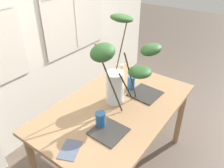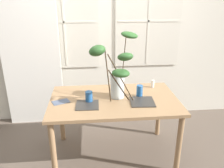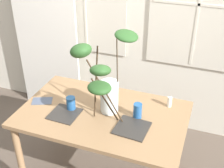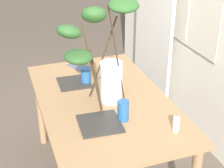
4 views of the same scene
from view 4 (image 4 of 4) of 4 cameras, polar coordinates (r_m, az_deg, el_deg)
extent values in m
cube|color=#93704C|center=(2.40, -1.53, -2.81)|extent=(1.43, 0.88, 0.04)
cylinder|color=#93704C|center=(3.08, -11.97, -4.17)|extent=(0.06, 0.06, 0.72)
cylinder|color=#93704C|center=(3.23, 1.37, -1.92)|extent=(0.06, 0.06, 0.72)
cylinder|color=silver|center=(2.30, -0.11, 0.34)|extent=(0.15, 0.15, 0.29)
cylinder|color=silver|center=(2.34, -0.11, -1.65)|extent=(0.14, 0.14, 0.09)
cylinder|color=#382819|center=(2.25, -2.76, 0.85)|extent=(0.23, 0.02, 0.36)
ellipsoid|color=#285123|center=(2.14, -5.68, 4.58)|extent=(0.19, 0.19, 0.10)
cylinder|color=#382819|center=(2.18, -3.40, 2.69)|extent=(0.29, 0.05, 0.54)
ellipsoid|color=#285123|center=(2.04, -7.27, 8.73)|extent=(0.18, 0.19, 0.12)
cylinder|color=#382819|center=(2.33, -1.55, 4.47)|extent=(0.06, 0.23, 0.55)
ellipsoid|color=#285123|center=(2.33, -3.04, 11.58)|extent=(0.23, 0.22, 0.17)
cylinder|color=#382819|center=(2.16, 0.83, 4.63)|extent=(0.04, 0.14, 0.69)
ellipsoid|color=#285123|center=(2.00, 1.96, 13.11)|extent=(0.22, 0.22, 0.10)
cylinder|color=#235693|center=(2.59, -4.43, 1.45)|extent=(0.08, 0.08, 0.12)
cylinder|color=#235693|center=(2.13, 1.90, -4.48)|extent=(0.07, 0.07, 0.13)
cube|color=#2D2B28|center=(2.61, -6.36, 0.24)|extent=(0.25, 0.25, 0.01)
cube|color=#2D2B28|center=(2.12, -2.05, -6.64)|extent=(0.27, 0.27, 0.01)
cube|color=#4C566B|center=(2.89, -5.62, 3.01)|extent=(0.21, 0.18, 0.00)
cylinder|color=silver|center=(2.07, 10.72, -6.68)|extent=(0.04, 0.04, 0.10)
cylinder|color=black|center=(2.04, 10.85, -5.42)|extent=(0.00, 0.00, 0.01)
camera|label=1|loc=(3.25, -26.01, 24.50)|focal=35.73mm
camera|label=2|loc=(2.82, -59.80, 13.05)|focal=37.50mm
camera|label=3|loc=(1.77, -73.48, 19.96)|focal=47.32mm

